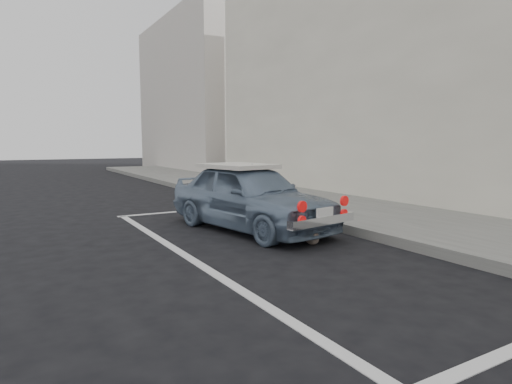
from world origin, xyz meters
TOP-DOWN VIEW (x-y plane):
  - ground at (0.00, 0.00)m, footprint 80.00×80.00m
  - sidewalk at (3.20, 2.00)m, footprint 2.80×40.00m
  - shop_building at (6.33, 4.00)m, footprint 3.50×18.00m
  - building_far at (6.35, 20.00)m, footprint 3.50×10.00m
  - pline_front at (0.50, 6.50)m, footprint 3.00×0.12m
  - pline_side at (-0.90, 3.00)m, footprint 0.12×7.00m
  - retro_coupe at (0.65, 4.10)m, footprint 1.86×3.47m
  - cat at (0.89, 2.72)m, footprint 0.29×0.40m

SIDE VIEW (x-z plane):
  - ground at x=0.00m, z-range 0.00..0.00m
  - pline_front at x=0.50m, z-range 0.00..0.01m
  - pline_side at x=-0.90m, z-range 0.00..0.01m
  - sidewalk at x=3.20m, z-range 0.00..0.15m
  - cat at x=0.89m, z-range -0.01..0.22m
  - retro_coupe at x=0.65m, z-range 0.01..1.13m
  - shop_building at x=6.33m, z-range -0.01..6.99m
  - building_far at x=6.35m, z-range 0.00..8.00m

